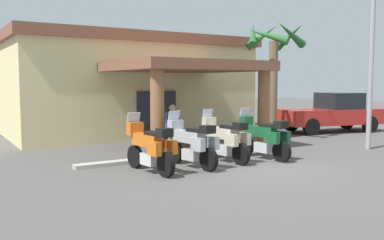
{
  "coord_description": "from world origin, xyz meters",
  "views": [
    {
      "loc": [
        -8.06,
        -9.4,
        2.48
      ],
      "look_at": [
        -0.65,
        2.74,
        1.2
      ],
      "focal_mm": 39.63,
      "sensor_mm": 36.0,
      "label": 1
    }
  ],
  "objects_px": {
    "pedestrian": "(173,125)",
    "roadside_sign": "(373,14)",
    "motorcycle_orange": "(150,147)",
    "pickup_truck_red": "(332,113)",
    "motel_building": "(129,85)",
    "motorcycle_cream": "(225,139)",
    "palm_tree_near_portico": "(273,54)",
    "motorcycle_green": "(264,137)",
    "motorcycle_silver": "(192,143)"
  },
  "relations": [
    {
      "from": "motel_building",
      "to": "roadside_sign",
      "type": "height_order",
      "value": "roadside_sign"
    },
    {
      "from": "motorcycle_silver",
      "to": "pedestrian",
      "type": "height_order",
      "value": "pedestrian"
    },
    {
      "from": "motorcycle_green",
      "to": "pickup_truck_red",
      "type": "bearing_deg",
      "value": -70.84
    },
    {
      "from": "motorcycle_green",
      "to": "roadside_sign",
      "type": "bearing_deg",
      "value": -103.63
    },
    {
      "from": "motorcycle_orange",
      "to": "motorcycle_green",
      "type": "xyz_separation_m",
      "value": [
        4.06,
        0.0,
        0.0
      ]
    },
    {
      "from": "motorcycle_cream",
      "to": "pickup_truck_red",
      "type": "height_order",
      "value": "pickup_truck_red"
    },
    {
      "from": "motorcycle_cream",
      "to": "palm_tree_near_portico",
      "type": "xyz_separation_m",
      "value": [
        4.74,
        3.11,
        2.95
      ]
    },
    {
      "from": "motorcycle_orange",
      "to": "pickup_truck_red",
      "type": "height_order",
      "value": "pickup_truck_red"
    },
    {
      "from": "motorcycle_cream",
      "to": "roadside_sign",
      "type": "relative_size",
      "value": 0.3
    },
    {
      "from": "motel_building",
      "to": "motorcycle_cream",
      "type": "bearing_deg",
      "value": -92.52
    },
    {
      "from": "pedestrian",
      "to": "motorcycle_orange",
      "type": "bearing_deg",
      "value": 153.32
    },
    {
      "from": "motorcycle_green",
      "to": "motorcycle_silver",
      "type": "bearing_deg",
      "value": 82.01
    },
    {
      "from": "motel_building",
      "to": "motorcycle_cream",
      "type": "relative_size",
      "value": 5.09
    },
    {
      "from": "motel_building",
      "to": "motorcycle_orange",
      "type": "bearing_deg",
      "value": -109.6
    },
    {
      "from": "motorcycle_silver",
      "to": "motorcycle_orange",
      "type": "bearing_deg",
      "value": 83.66
    },
    {
      "from": "motel_building",
      "to": "motorcycle_orange",
      "type": "height_order",
      "value": "motel_building"
    },
    {
      "from": "motorcycle_green",
      "to": "palm_tree_near_portico",
      "type": "height_order",
      "value": "palm_tree_near_portico"
    },
    {
      "from": "motel_building",
      "to": "pickup_truck_red",
      "type": "height_order",
      "value": "motel_building"
    },
    {
      "from": "pedestrian",
      "to": "palm_tree_near_portico",
      "type": "bearing_deg",
      "value": -64.93
    },
    {
      "from": "motorcycle_cream",
      "to": "palm_tree_near_portico",
      "type": "distance_m",
      "value": 6.39
    },
    {
      "from": "motorcycle_silver",
      "to": "palm_tree_near_portico",
      "type": "distance_m",
      "value": 7.56
    },
    {
      "from": "pickup_truck_red",
      "to": "palm_tree_near_portico",
      "type": "height_order",
      "value": "palm_tree_near_portico"
    },
    {
      "from": "pedestrian",
      "to": "roadside_sign",
      "type": "xyz_separation_m",
      "value": [
        6.71,
        -2.81,
        3.94
      ]
    },
    {
      "from": "motel_building",
      "to": "palm_tree_near_portico",
      "type": "height_order",
      "value": "palm_tree_near_portico"
    },
    {
      "from": "pedestrian",
      "to": "palm_tree_near_portico",
      "type": "xyz_separation_m",
      "value": [
        5.48,
        1.09,
        2.66
      ]
    },
    {
      "from": "motorcycle_silver",
      "to": "pickup_truck_red",
      "type": "height_order",
      "value": "pickup_truck_red"
    },
    {
      "from": "motorcycle_silver",
      "to": "motorcycle_cream",
      "type": "height_order",
      "value": "same"
    },
    {
      "from": "motel_building",
      "to": "palm_tree_near_portico",
      "type": "xyz_separation_m",
      "value": [
        4.37,
        -5.24,
        1.31
      ]
    },
    {
      "from": "roadside_sign",
      "to": "motorcycle_orange",
      "type": "bearing_deg",
      "value": 176.62
    },
    {
      "from": "motorcycle_green",
      "to": "pickup_truck_red",
      "type": "xyz_separation_m",
      "value": [
        7.88,
        3.92,
        0.24
      ]
    },
    {
      "from": "motorcycle_cream",
      "to": "motorcycle_green",
      "type": "relative_size",
      "value": 1.0
    },
    {
      "from": "pickup_truck_red",
      "to": "palm_tree_near_portico",
      "type": "bearing_deg",
      "value": -161.17
    },
    {
      "from": "motorcycle_cream",
      "to": "palm_tree_near_portico",
      "type": "height_order",
      "value": "palm_tree_near_portico"
    },
    {
      "from": "pedestrian",
      "to": "pickup_truck_red",
      "type": "bearing_deg",
      "value": -66.91
    },
    {
      "from": "motorcycle_cream",
      "to": "pickup_truck_red",
      "type": "xyz_separation_m",
      "value": [
        9.23,
        3.65,
        0.24
      ]
    },
    {
      "from": "motorcycle_orange",
      "to": "palm_tree_near_portico",
      "type": "relative_size",
      "value": 0.43
    },
    {
      "from": "motorcycle_green",
      "to": "palm_tree_near_portico",
      "type": "bearing_deg",
      "value": -52.31
    },
    {
      "from": "motorcycle_orange",
      "to": "pickup_truck_red",
      "type": "xyz_separation_m",
      "value": [
        11.93,
        3.92,
        0.24
      ]
    },
    {
      "from": "motorcycle_silver",
      "to": "pedestrian",
      "type": "relative_size",
      "value": 1.29
    },
    {
      "from": "motorcycle_orange",
      "to": "motorcycle_cream",
      "type": "bearing_deg",
      "value": -91.29
    },
    {
      "from": "motorcycle_orange",
      "to": "pedestrian",
      "type": "xyz_separation_m",
      "value": [
        1.97,
        2.3,
        0.29
      ]
    },
    {
      "from": "motorcycle_green",
      "to": "pedestrian",
      "type": "height_order",
      "value": "pedestrian"
    },
    {
      "from": "motorcycle_silver",
      "to": "pickup_truck_red",
      "type": "xyz_separation_m",
      "value": [
        10.58,
        3.89,
        0.24
      ]
    },
    {
      "from": "motorcycle_cream",
      "to": "motel_building",
      "type": "bearing_deg",
      "value": -7.95
    },
    {
      "from": "motorcycle_orange",
      "to": "motorcycle_green",
      "type": "relative_size",
      "value": 1.0
    },
    {
      "from": "motorcycle_orange",
      "to": "roadside_sign",
      "type": "relative_size",
      "value": 0.3
    },
    {
      "from": "motel_building",
      "to": "motorcycle_silver",
      "type": "xyz_separation_m",
      "value": [
        -1.72,
        -8.59,
        -1.64
      ]
    },
    {
      "from": "motel_building",
      "to": "pedestrian",
      "type": "relative_size",
      "value": 6.57
    },
    {
      "from": "motorcycle_green",
      "to": "palm_tree_near_portico",
      "type": "xyz_separation_m",
      "value": [
        3.39,
        3.39,
        2.95
      ]
    },
    {
      "from": "motorcycle_cream",
      "to": "motorcycle_green",
      "type": "xyz_separation_m",
      "value": [
        1.35,
        -0.27,
        0.0
      ]
    }
  ]
}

